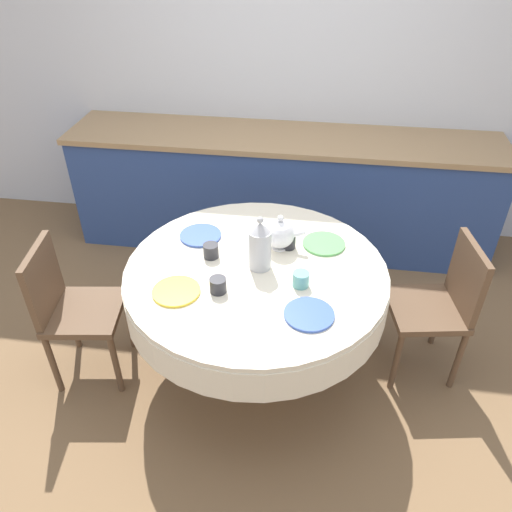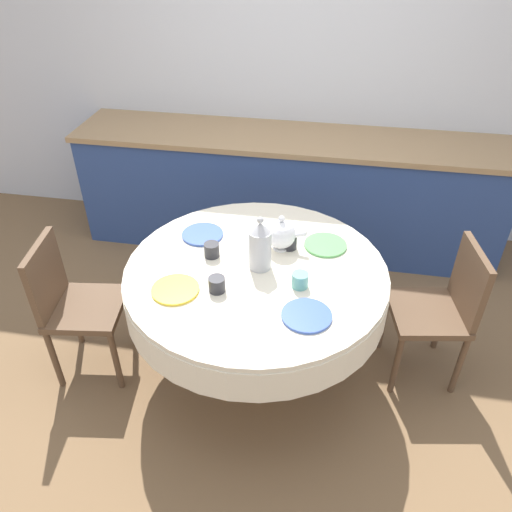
{
  "view_description": "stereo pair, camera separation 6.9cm",
  "coord_description": "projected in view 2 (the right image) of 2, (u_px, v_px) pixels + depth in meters",
  "views": [
    {
      "loc": [
        0.3,
        -2.06,
        2.35
      ],
      "look_at": [
        0.0,
        0.0,
        0.84
      ],
      "focal_mm": 35.0,
      "sensor_mm": 36.0,
      "label": 1
    },
    {
      "loc": [
        0.37,
        -2.05,
        2.35
      ],
      "look_at": [
        0.0,
        0.0,
        0.84
      ],
      "focal_mm": 35.0,
      "sensor_mm": 36.0,
      "label": 2
    }
  ],
  "objects": [
    {
      "name": "plate_near_left",
      "position": [
        175.0,
        290.0,
        2.47
      ],
      "size": [
        0.24,
        0.24,
        0.01
      ],
      "primitive_type": "cylinder",
      "color": "yellow",
      "rests_on": "dining_table"
    },
    {
      "name": "chair_left",
      "position": [
        442.0,
        306.0,
        2.77
      ],
      "size": [
        0.46,
        0.46,
        0.88
      ],
      "rotation": [
        0.0,
        0.0,
        -4.54
      ],
      "color": "brown",
      "rests_on": "ground_plane"
    },
    {
      "name": "cup_near_right",
      "position": [
        300.0,
        280.0,
        2.47
      ],
      "size": [
        0.08,
        0.08,
        0.08
      ],
      "primitive_type": "cylinder",
      "color": "#5BA39E",
      "rests_on": "dining_table"
    },
    {
      "name": "teapot",
      "position": [
        281.0,
        234.0,
        2.71
      ],
      "size": [
        0.22,
        0.16,
        0.21
      ],
      "color": "white",
      "rests_on": "dining_table"
    },
    {
      "name": "kitchen_counter",
      "position": [
        288.0,
        191.0,
        3.93
      ],
      "size": [
        3.24,
        0.64,
        0.91
      ],
      "color": "#2D4784",
      "rests_on": "ground_plane"
    },
    {
      "name": "dining_table",
      "position": [
        256.0,
        286.0,
        2.69
      ],
      "size": [
        1.39,
        1.39,
        0.76
      ],
      "color": "brown",
      "rests_on": "ground_plane"
    },
    {
      "name": "chair_right",
      "position": [
        72.0,
        301.0,
        2.8
      ],
      "size": [
        0.45,
        0.45,
        0.88
      ],
      "rotation": [
        0.0,
        0.0,
        -1.43
      ],
      "color": "brown",
      "rests_on": "ground_plane"
    },
    {
      "name": "plate_near_right",
      "position": [
        307.0,
        316.0,
        2.31
      ],
      "size": [
        0.24,
        0.24,
        0.01
      ],
      "primitive_type": "cylinder",
      "color": "#3856AD",
      "rests_on": "dining_table"
    },
    {
      "name": "ground_plane",
      "position": [
        256.0,
        367.0,
        3.06
      ],
      "size": [
        12.0,
        12.0,
        0.0
      ],
      "primitive_type": "plane",
      "color": "brown"
    },
    {
      "name": "cup_far_left",
      "position": [
        212.0,
        250.0,
        2.69
      ],
      "size": [
        0.08,
        0.08,
        0.08
      ],
      "primitive_type": "cylinder",
      "color": "#28282D",
      "rests_on": "dining_table"
    },
    {
      "name": "wall_back",
      "position": [
        298.0,
        69.0,
        3.71
      ],
      "size": [
        7.0,
        0.05,
        2.6
      ],
      "color": "silver",
      "rests_on": "ground_plane"
    },
    {
      "name": "coffee_carafe",
      "position": [
        260.0,
        246.0,
        2.55
      ],
      "size": [
        0.12,
        0.12,
        0.31
      ],
      "color": "#B2B2B7",
      "rests_on": "dining_table"
    },
    {
      "name": "plate_far_left",
      "position": [
        203.0,
        234.0,
        2.87
      ],
      "size": [
        0.24,
        0.24,
        0.01
      ],
      "primitive_type": "cylinder",
      "color": "#3856AD",
      "rests_on": "dining_table"
    },
    {
      "name": "plate_far_right",
      "position": [
        325.0,
        245.0,
        2.78
      ],
      "size": [
        0.24,
        0.24,
        0.01
      ],
      "primitive_type": "cylinder",
      "color": "#5BA85B",
      "rests_on": "dining_table"
    },
    {
      "name": "cup_near_left",
      "position": [
        217.0,
        284.0,
        2.45
      ],
      "size": [
        0.08,
        0.08,
        0.08
      ],
      "primitive_type": "cylinder",
      "color": "#28282D",
      "rests_on": "dining_table"
    },
    {
      "name": "cup_far_right",
      "position": [
        289.0,
        242.0,
        2.75
      ],
      "size": [
        0.08,
        0.08,
        0.08
      ],
      "primitive_type": "cylinder",
      "color": "#28282D",
      "rests_on": "dining_table"
    }
  ]
}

